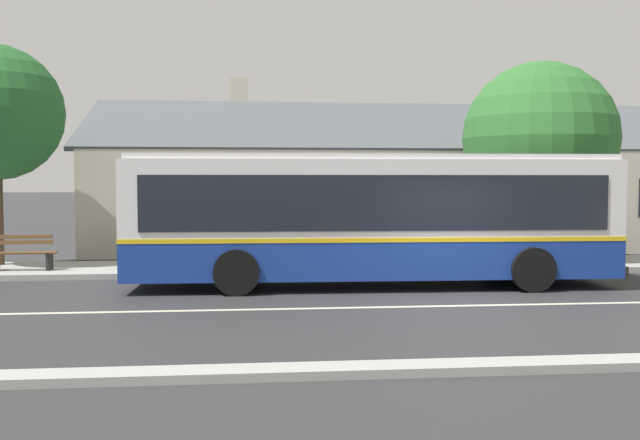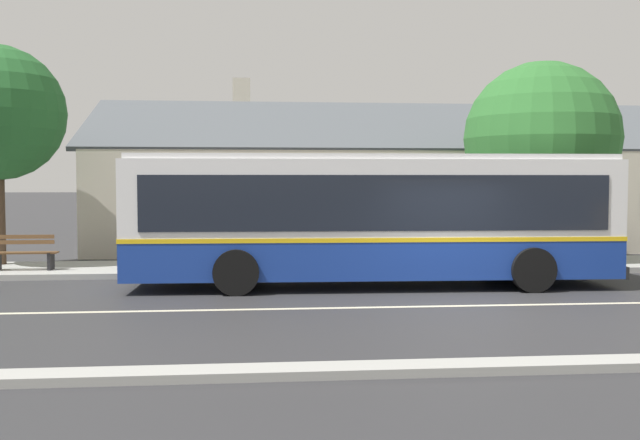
{
  "view_description": "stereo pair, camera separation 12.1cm",
  "coord_description": "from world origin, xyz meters",
  "px_view_note": "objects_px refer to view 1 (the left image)",
  "views": [
    {
      "loc": [
        -4.28,
        -13.6,
        2.46
      ],
      "look_at": [
        -2.62,
        2.71,
        1.57
      ],
      "focal_mm": 40.0,
      "sensor_mm": 36.0,
      "label": 1
    },
    {
      "loc": [
        -4.16,
        -13.62,
        2.46
      ],
      "look_at": [
        -2.62,
        2.71,
        1.57
      ],
      "focal_mm": 40.0,
      "sensor_mm": 36.0,
      "label": 2
    }
  ],
  "objects_px": {
    "bench_down_street": "(163,251)",
    "street_tree_primary": "(540,139)",
    "bench_by_building": "(22,254)",
    "transit_bus": "(371,216)"
  },
  "relations": [
    {
      "from": "bench_down_street",
      "to": "street_tree_primary",
      "type": "xyz_separation_m",
      "value": [
        10.93,
        0.9,
        3.14
      ]
    },
    {
      "from": "bench_by_building",
      "to": "bench_down_street",
      "type": "xyz_separation_m",
      "value": [
        3.53,
        0.49,
        -0.0
      ]
    },
    {
      "from": "bench_down_street",
      "to": "street_tree_primary",
      "type": "distance_m",
      "value": 11.41
    },
    {
      "from": "bench_down_street",
      "to": "bench_by_building",
      "type": "bearing_deg",
      "value": -172.1
    },
    {
      "from": "transit_bus",
      "to": "street_tree_primary",
      "type": "height_order",
      "value": "street_tree_primary"
    },
    {
      "from": "bench_by_building",
      "to": "bench_down_street",
      "type": "distance_m",
      "value": 3.57
    },
    {
      "from": "bench_by_building",
      "to": "street_tree_primary",
      "type": "height_order",
      "value": "street_tree_primary"
    },
    {
      "from": "transit_bus",
      "to": "bench_by_building",
      "type": "relative_size",
      "value": 6.71
    },
    {
      "from": "street_tree_primary",
      "to": "bench_by_building",
      "type": "bearing_deg",
      "value": -174.51
    },
    {
      "from": "bench_by_building",
      "to": "street_tree_primary",
      "type": "distance_m",
      "value": 14.87
    }
  ]
}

